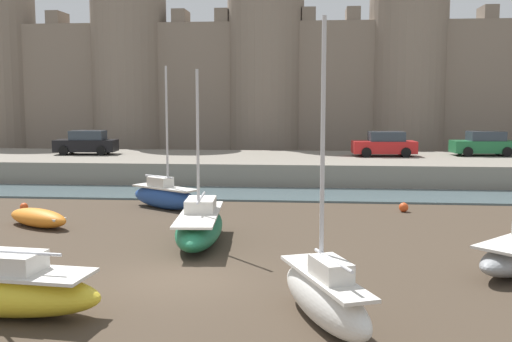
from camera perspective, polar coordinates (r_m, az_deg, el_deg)
name	(u,v)px	position (r m, az deg, el deg)	size (l,w,h in m)	color
ground_plane	(178,279)	(17.42, -7.46, -10.19)	(160.00, 160.00, 0.00)	#423528
water_channel	(240,194)	(32.26, -1.51, -2.17)	(80.00, 4.50, 0.10)	slate
quay_road	(253,167)	(39.33, -0.30, 0.39)	(58.25, 10.00, 1.39)	gray
castle	(266,70)	(50.40, 0.92, 9.62)	(53.28, 7.04, 19.54)	gray
rowboat_midflat_centre	(38,217)	(25.62, -20.04, -4.17)	(3.34, 2.50, 0.73)	orange
sailboat_foreground_left	(200,225)	(21.41, -5.38, -5.18)	(1.97, 5.66, 6.11)	#1E6B47
sailboat_midflat_left	(165,195)	(28.36, -8.69, -2.31)	(4.00, 3.15, 6.62)	#234793
sailboat_midflat_right	(325,295)	(13.87, 6.57, -11.65)	(2.47, 4.30, 6.89)	silver
mooring_buoy_mid_mud	(24,207)	(29.59, -21.22, -3.19)	(0.36, 0.36, 0.36)	#E04C1E
mooring_buoy_near_shore	(404,207)	(28.09, 13.89, -3.37)	(0.43, 0.43, 0.43)	#E04C1E
car_quay_centre_west	(385,144)	(40.32, 12.14, 2.49)	(4.20, 2.08, 1.62)	red
car_quay_centre_east	(484,144)	(42.64, 20.88, 2.42)	(4.20, 2.08, 1.62)	#1E6638
car_quay_east	(87,143)	(42.42, -15.84, 2.59)	(4.20, 2.08, 1.62)	black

